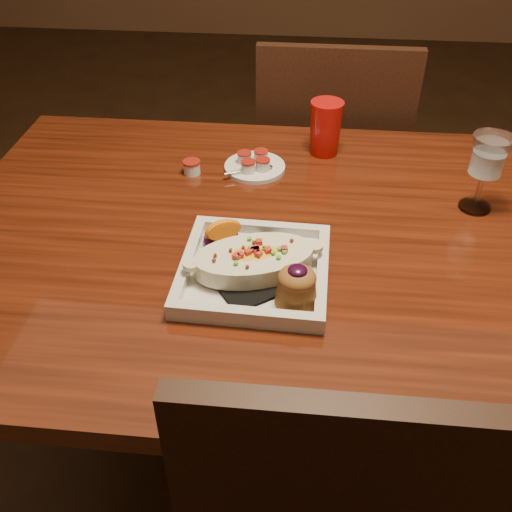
# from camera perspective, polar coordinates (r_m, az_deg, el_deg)

# --- Properties ---
(floor) EXTENTS (7.00, 7.00, 0.00)m
(floor) POSITION_cam_1_polar(r_m,az_deg,el_deg) (1.63, 5.62, -19.73)
(floor) COLOR #332011
(floor) RESTS_ON ground
(table) EXTENTS (1.50, 0.90, 0.75)m
(table) POSITION_cam_1_polar(r_m,az_deg,el_deg) (1.13, 7.65, -2.08)
(table) COLOR #5F1F0D
(table) RESTS_ON floor
(chair_far) EXTENTS (0.42, 0.42, 0.93)m
(chair_far) POSITION_cam_1_polar(r_m,az_deg,el_deg) (1.73, 7.11, 7.94)
(chair_far) COLOR black
(chair_far) RESTS_ON floor
(plate) EXTENTS (0.25, 0.25, 0.08)m
(plate) POSITION_cam_1_polar(r_m,az_deg,el_deg) (0.95, 0.24, -1.09)
(plate) COLOR silver
(plate) RESTS_ON table
(goblet) EXTENTS (0.07, 0.07, 0.16)m
(goblet) POSITION_cam_1_polar(r_m,az_deg,el_deg) (1.16, 22.17, 8.90)
(goblet) COLOR silver
(goblet) RESTS_ON table
(saucer) EXTENTS (0.13, 0.13, 0.09)m
(saucer) POSITION_cam_1_polar(r_m,az_deg,el_deg) (1.26, -0.20, 9.07)
(saucer) COLOR silver
(saucer) RESTS_ON table
(creamer_loose) EXTENTS (0.04, 0.04, 0.03)m
(creamer_loose) POSITION_cam_1_polar(r_m,az_deg,el_deg) (1.25, -6.44, 8.83)
(creamer_loose) COLOR silver
(creamer_loose) RESTS_ON table
(red_tumbler) EXTENTS (0.07, 0.07, 0.12)m
(red_tumbler) POSITION_cam_1_polar(r_m,az_deg,el_deg) (1.31, 6.96, 12.58)
(red_tumbler) COLOR #B8100D
(red_tumbler) RESTS_ON table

